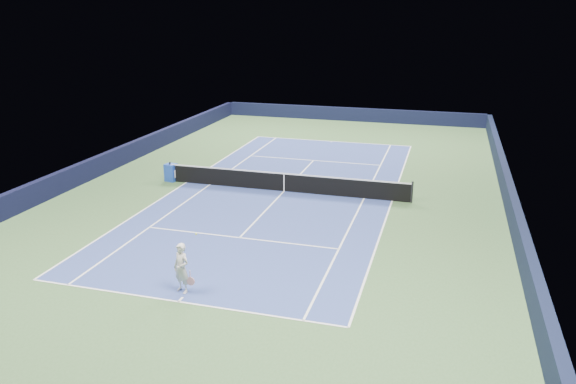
# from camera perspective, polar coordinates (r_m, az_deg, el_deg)

# --- Properties ---
(ground) EXTENTS (40.00, 40.00, 0.00)m
(ground) POSITION_cam_1_polar(r_m,az_deg,el_deg) (28.72, -0.40, 0.07)
(ground) COLOR #385830
(ground) RESTS_ON ground
(wall_far) EXTENTS (22.00, 0.35, 1.10)m
(wall_far) POSITION_cam_1_polar(r_m,az_deg,el_deg) (47.40, 6.48, 7.84)
(wall_far) COLOR black
(wall_far) RESTS_ON ground
(wall_right) EXTENTS (0.35, 40.00, 1.10)m
(wall_right) POSITION_cam_1_polar(r_m,az_deg,el_deg) (27.65, 21.65, -0.77)
(wall_right) COLOR black
(wall_right) RESTS_ON ground
(wall_left) EXTENTS (0.35, 40.00, 1.10)m
(wall_left) POSITION_cam_1_polar(r_m,az_deg,el_deg) (33.18, -18.65, 2.57)
(wall_left) COLOR black
(wall_left) RESTS_ON ground
(court_surface) EXTENTS (10.97, 23.77, 0.01)m
(court_surface) POSITION_cam_1_polar(r_m,az_deg,el_deg) (28.72, -0.40, 0.08)
(court_surface) COLOR navy
(court_surface) RESTS_ON ground
(baseline_far) EXTENTS (10.97, 0.08, 0.00)m
(baseline_far) POSITION_cam_1_polar(r_m,az_deg,el_deg) (39.86, 4.47, 5.16)
(baseline_far) COLOR white
(baseline_far) RESTS_ON ground
(baseline_near) EXTENTS (10.97, 0.08, 0.00)m
(baseline_near) POSITION_cam_1_polar(r_m,az_deg,el_deg) (18.54, -11.08, -10.88)
(baseline_near) COLOR white
(baseline_near) RESTS_ON ground
(sideline_doubles_right) EXTENTS (0.08, 23.77, 0.00)m
(sideline_doubles_right) POSITION_cam_1_polar(r_m,az_deg,el_deg) (27.74, 10.53, -0.88)
(sideline_doubles_right) COLOR white
(sideline_doubles_right) RESTS_ON ground
(sideline_doubles_left) EXTENTS (0.08, 23.77, 0.00)m
(sideline_doubles_left) POSITION_cam_1_polar(r_m,az_deg,el_deg) (30.66, -10.28, 0.97)
(sideline_doubles_left) COLOR white
(sideline_doubles_left) RESTS_ON ground
(sideline_singles_right) EXTENTS (0.08, 23.77, 0.00)m
(sideline_singles_right) POSITION_cam_1_polar(r_m,az_deg,el_deg) (27.89, 7.73, -0.64)
(sideline_singles_right) COLOR white
(sideline_singles_right) RESTS_ON ground
(sideline_singles_left) EXTENTS (0.08, 23.77, 0.00)m
(sideline_singles_left) POSITION_cam_1_polar(r_m,az_deg,el_deg) (30.09, -7.93, 0.76)
(sideline_singles_left) COLOR white
(sideline_singles_left) RESTS_ON ground
(service_line_far) EXTENTS (8.23, 0.08, 0.00)m
(service_line_far) POSITION_cam_1_polar(r_m,az_deg,el_deg) (34.66, 2.61, 3.23)
(service_line_far) COLOR white
(service_line_far) RESTS_ON ground
(service_line_near) EXTENTS (8.23, 0.08, 0.00)m
(service_line_near) POSITION_cam_1_polar(r_m,az_deg,el_deg) (23.03, -4.94, -4.64)
(service_line_near) COLOR white
(service_line_near) RESTS_ON ground
(center_service_line) EXTENTS (0.08, 12.80, 0.00)m
(center_service_line) POSITION_cam_1_polar(r_m,az_deg,el_deg) (28.72, -0.40, 0.09)
(center_service_line) COLOR white
(center_service_line) RESTS_ON ground
(center_mark_far) EXTENTS (0.08, 0.30, 0.00)m
(center_mark_far) POSITION_cam_1_polar(r_m,az_deg,el_deg) (39.71, 4.43, 5.12)
(center_mark_far) COLOR white
(center_mark_far) RESTS_ON ground
(center_mark_near) EXTENTS (0.08, 0.30, 0.00)m
(center_mark_near) POSITION_cam_1_polar(r_m,az_deg,el_deg) (18.65, -10.87, -10.67)
(center_mark_near) COLOR white
(center_mark_near) RESTS_ON ground
(tennis_net) EXTENTS (12.90, 0.10, 1.07)m
(tennis_net) POSITION_cam_1_polar(r_m,az_deg,el_deg) (28.57, -0.40, 1.04)
(tennis_net) COLOR black
(tennis_net) RESTS_ON ground
(sponsor_cube) EXTENTS (0.66, 0.61, 0.95)m
(sponsor_cube) POSITION_cam_1_polar(r_m,az_deg,el_deg) (31.00, -11.78, 1.96)
(sponsor_cube) COLOR #1D43B1
(sponsor_cube) RESTS_ON ground
(tennis_player) EXTENTS (0.83, 1.34, 1.70)m
(tennis_player) POSITION_cam_1_polar(r_m,az_deg,el_deg) (18.73, -10.76, -7.62)
(tennis_player) COLOR silver
(tennis_player) RESTS_ON ground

